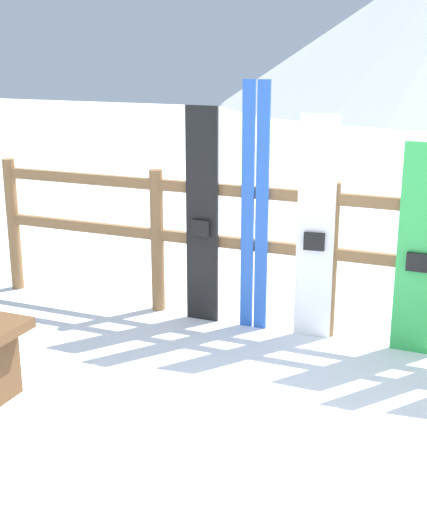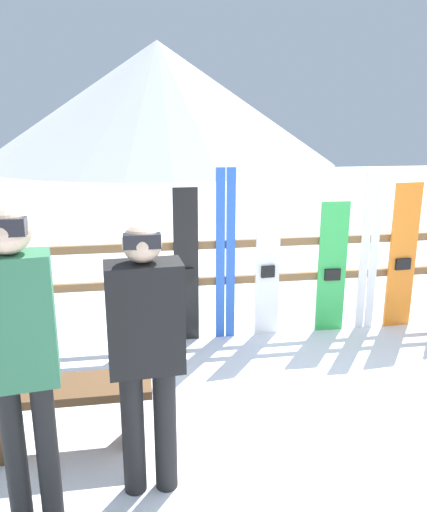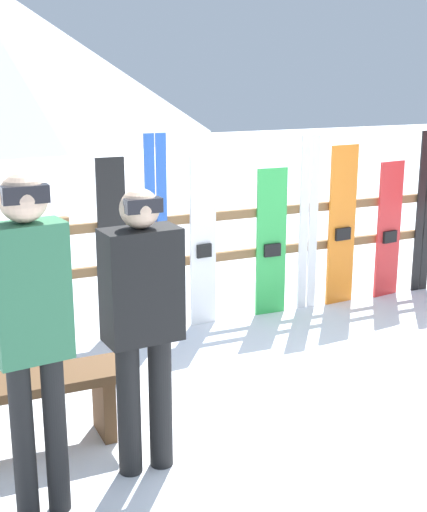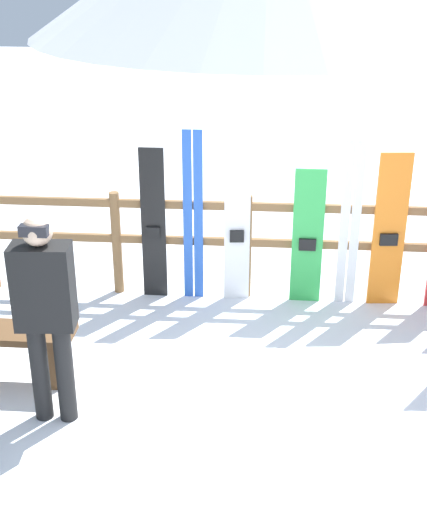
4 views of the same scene
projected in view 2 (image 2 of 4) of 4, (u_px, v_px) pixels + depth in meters
ground_plane at (351, 447)px, 3.45m from camera, size 40.00×40.00×0.00m
mountain_backdrop at (158, 103)px, 25.51m from camera, size 18.00×18.00×6.00m
fence at (275, 273)px, 5.18m from camera, size 5.40×0.10×1.09m
bench at (67, 403)px, 3.37m from camera, size 1.14×0.36×0.47m
person_plaid_green at (19, 346)px, 2.51m from camera, size 0.39×0.25×1.80m
person_black at (146, 343)px, 2.82m from camera, size 0.44×0.26×1.66m
snowboard_black_stripe at (186, 267)px, 4.95m from camera, size 0.24×0.06×1.57m
ski_pair_blue at (225, 256)px, 4.99m from camera, size 0.20×0.02×1.75m
snowboard_white at (268, 264)px, 5.08m from camera, size 0.26×0.07×1.54m
snowboard_green at (332, 268)px, 5.20m from camera, size 0.30×0.06×1.39m
ski_pair_white at (369, 253)px, 5.23m from camera, size 0.19×0.02×1.68m
snowboard_orange at (403, 257)px, 5.30m from camera, size 0.32×0.08×1.57m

